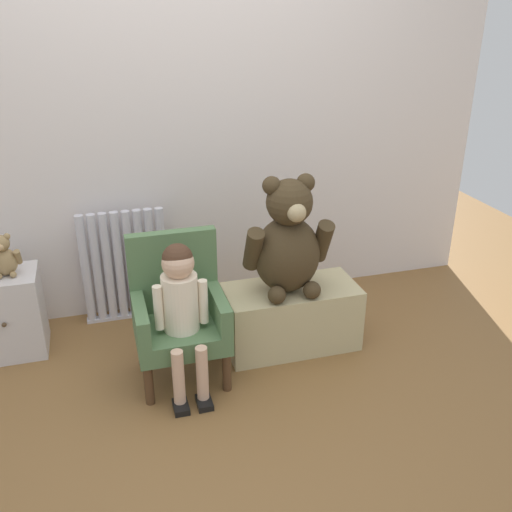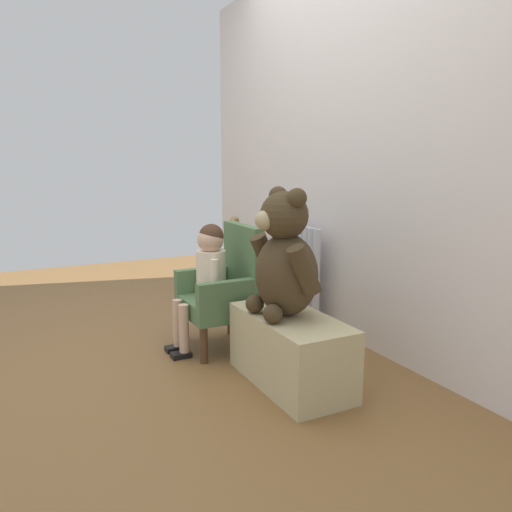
{
  "view_description": "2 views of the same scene",
  "coord_description": "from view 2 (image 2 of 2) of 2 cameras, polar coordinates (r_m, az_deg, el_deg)",
  "views": [
    {
      "loc": [
        -0.44,
        -1.87,
        1.74
      ],
      "look_at": [
        0.25,
        0.52,
        0.61
      ],
      "focal_mm": 40.0,
      "sensor_mm": 36.0,
      "label": 1
    },
    {
      "loc": [
        2.48,
        -0.56,
        1.08
      ],
      "look_at": [
        0.18,
        0.6,
        0.6
      ],
      "focal_mm": 35.0,
      "sensor_mm": 36.0,
      "label": 2
    }
  ],
  "objects": [
    {
      "name": "ground_plane",
      "position": [
        2.76,
        -13.24,
        -12.69
      ],
      "size": [
        6.0,
        6.0,
        0.0
      ],
      "primitive_type": "plane",
      "color": "brown"
    },
    {
      "name": "back_wall",
      "position": [
        3.11,
        10.56,
        12.69
      ],
      "size": [
        3.8,
        0.05,
        2.4
      ],
      "primitive_type": "cube",
      "color": "silver",
      "rests_on": "ground_plane"
    },
    {
      "name": "radiator",
      "position": [
        3.4,
        4.87,
        -2.09
      ],
      "size": [
        0.5,
        0.05,
        0.67
      ],
      "color": "silver",
      "rests_on": "ground_plane"
    },
    {
      "name": "small_dresser",
      "position": [
        3.88,
        -2.49,
        -2.03
      ],
      "size": [
        0.35,
        0.31,
        0.46
      ],
      "color": "silver",
      "rests_on": "ground_plane"
    },
    {
      "name": "child_armchair",
      "position": [
        2.93,
        -3.49,
        -3.8
      ],
      "size": [
        0.44,
        0.39,
        0.72
      ],
      "color": "#507248",
      "rests_on": "ground_plane"
    },
    {
      "name": "child_figure",
      "position": [
        2.86,
        -5.63,
        -1.45
      ],
      "size": [
        0.25,
        0.35,
        0.74
      ],
      "color": "#F2E1C6",
      "rests_on": "ground_plane"
    },
    {
      "name": "low_bench",
      "position": [
        2.5,
        3.95,
        -10.65
      ],
      "size": [
        0.71,
        0.34,
        0.35
      ],
      "primitive_type": "cube",
      "color": "tan",
      "rests_on": "ground_plane"
    },
    {
      "name": "large_teddy_bear",
      "position": [
        2.4,
        3.32,
        -0.47
      ],
      "size": [
        0.45,
        0.32,
        0.62
      ],
      "color": "#3F311D",
      "rests_on": "low_bench"
    },
    {
      "name": "small_teddy_bear",
      "position": [
        3.78,
        -2.47,
        2.68
      ],
      "size": [
        0.16,
        0.11,
        0.22
      ],
      "color": "#94784D",
      "rests_on": "small_dresser"
    }
  ]
}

